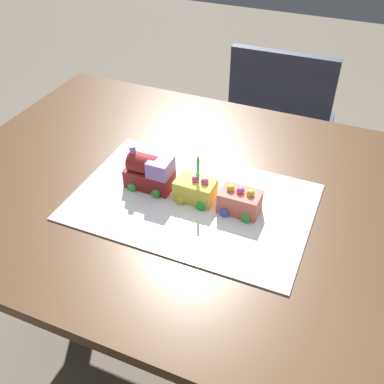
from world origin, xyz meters
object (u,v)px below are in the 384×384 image
Objects in this scene: dining_table at (194,218)px; cake_car_gondola_lemon at (196,190)px; cake_locomotive at (150,172)px; chair at (280,130)px; birthday_candle at (198,166)px; cake_car_caboose_coral at (240,201)px.

cake_car_gondola_lemon reaches higher than dining_table.
cake_locomotive is at bearing 180.00° from cake_car_gondola_lemon.
cake_car_gondola_lemon is (-0.03, -0.87, 0.30)m from chair.
dining_table is 14.00× the size of cake_car_gondola_lemon.
birthday_candle is at bearing 0.00° from cake_car_gondola_lemon.
dining_table is at bearing 163.11° from cake_car_caboose_coral.
cake_car_gondola_lemon is (0.13, -0.00, -0.02)m from cake_locomotive.
birthday_candle is (0.14, -0.00, 0.06)m from cake_locomotive.
chair reaches higher than dining_table.
cake_car_gondola_lemon is at bearing 180.00° from cake_car_caboose_coral.
cake_locomotive is 0.15m from birthday_candle.
chair reaches higher than cake_car_gondola_lemon.
dining_table is 0.15m from cake_car_gondola_lemon.
dining_table is at bearing 21.33° from cake_locomotive.
cake_car_caboose_coral is 0.13m from birthday_candle.
chair is 8.60× the size of cake_car_caboose_coral.
cake_car_caboose_coral is (0.14, -0.04, 0.14)m from dining_table.
cake_car_caboose_coral is (0.12, 0.00, 0.00)m from cake_car_gondola_lemon.
dining_table is at bearing 116.97° from cake_car_gondola_lemon.
cake_car_gondola_lemon is at bearing -180.00° from birthday_candle.
cake_locomotive is at bearing 180.00° from cake_car_caboose_coral.
dining_table is at bearing 123.01° from birthday_candle.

